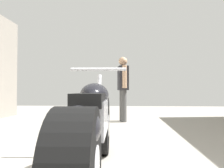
% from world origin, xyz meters
% --- Properties ---
extents(ground_plane, '(15.75, 15.75, 0.00)m').
position_xyz_m(ground_plane, '(0.00, 3.19, 0.00)').
color(ground_plane, '#9E998E').
extents(motorcycle_maroon_cruiser, '(0.66, 2.22, 1.04)m').
position_xyz_m(motorcycle_maroon_cruiser, '(-0.11, 1.69, 0.43)').
color(motorcycle_maroon_cruiser, black).
rests_on(motorcycle_maroon_cruiser, ground_plane).
extents(mechanic_in_blue, '(0.30, 0.65, 1.61)m').
position_xyz_m(mechanic_in_blue, '(0.11, 5.43, 0.91)').
color(mechanic_in_blue, '#4C4C4C').
rests_on(mechanic_in_blue, ground_plane).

